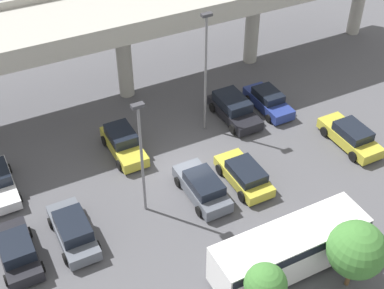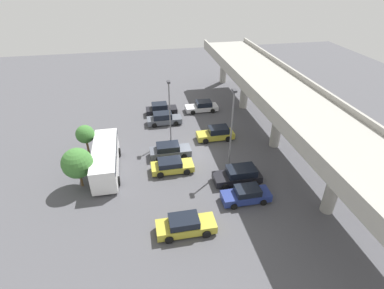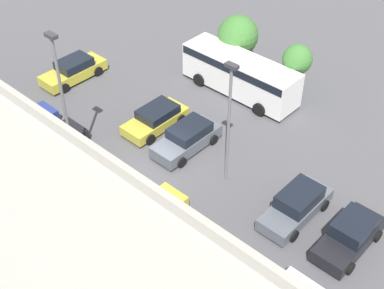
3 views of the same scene
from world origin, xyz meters
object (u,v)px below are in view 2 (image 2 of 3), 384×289
parked_car_1 (164,119)px  parked_car_2 (216,133)px  tree_front_left (85,134)px  parked_car_4 (172,166)px  parked_car_5 (238,175)px  parked_car_7 (185,225)px  parked_car_6 (246,195)px  lamp_post_near_aisle (232,125)px  shuttle_bus (105,158)px  parked_car_3 (170,150)px  parked_car_0 (161,109)px  parked_car_8 (202,107)px  tree_front_centre (77,163)px  lamp_post_mid_lot (170,107)px

parked_car_1 → parked_car_2: 7.98m
parked_car_1 → tree_front_left: tree_front_left is taller
parked_car_4 → parked_car_5: (2.99, 6.34, 0.10)m
parked_car_2 → parked_car_7: 15.44m
parked_car_6 → parked_car_2: bearing=-91.0°
parked_car_5 → lamp_post_near_aisle: bearing=-84.8°
parked_car_7 → lamp_post_near_aisle: (-8.00, 6.11, 4.41)m
shuttle_bus → lamp_post_near_aisle: bearing=81.6°
parked_car_5 → parked_car_7: size_ratio=0.98×
parked_car_1 → parked_car_3: (8.05, -0.22, -0.00)m
parked_car_3 → parked_car_6: 10.59m
parked_car_0 → parked_car_5: (17.05, 6.01, 0.04)m
parked_car_7 → parked_car_8: (-22.39, 6.40, -0.03)m
parked_car_3 → parked_car_6: bearing=-55.7°
tree_front_left → parked_car_0: bearing=136.3°
parked_car_1 → parked_car_7: 19.42m
parked_car_8 → shuttle_bus: shuttle_bus is taller
parked_car_1 → lamp_post_near_aisle: size_ratio=0.53×
parked_car_8 → tree_front_centre: size_ratio=1.13×
parked_car_1 → lamp_post_mid_lot: (4.51, 0.36, 3.75)m
parked_car_0 → parked_car_1: size_ratio=0.95×
parked_car_2 → parked_car_7: size_ratio=0.94×
parked_car_2 → lamp_post_near_aisle: lamp_post_near_aisle is taller
parked_car_5 → parked_car_0: bearing=-70.6°
shuttle_bus → tree_front_left: size_ratio=2.17×
parked_car_0 → parked_car_4: 14.06m
lamp_post_near_aisle → lamp_post_mid_lot: bearing=-142.2°
tree_front_left → parked_car_4: bearing=63.2°
parked_car_2 → tree_front_left: 15.36m
parked_car_2 → parked_car_3: 6.74m
lamp_post_near_aisle → parked_car_8: bearing=178.8°
parked_car_1 → parked_car_8: (-2.97, 6.01, -0.06)m
parked_car_0 → parked_car_3: size_ratio=0.96×
tree_front_centre → lamp_post_mid_lot: bearing=126.2°
parked_car_3 → shuttle_bus: shuttle_bus is taller
parked_car_6 → lamp_post_mid_lot: 13.94m
parked_car_4 → parked_car_6: parked_car_6 is taller
parked_car_0 → lamp_post_mid_lot: bearing=-86.9°
shuttle_bus → tree_front_left: bearing=-145.2°
parked_car_6 → shuttle_bus: (-7.28, -12.86, 0.93)m
parked_car_3 → tree_front_centre: 10.08m
parked_car_4 → shuttle_bus: bearing=168.0°
parked_car_1 → parked_car_4: 10.95m
parked_car_1 → parked_car_4: size_ratio=1.05×
parked_car_7 → lamp_post_near_aisle: size_ratio=0.55×
parked_car_6 → lamp_post_mid_lot: bearing=-66.3°
parked_car_2 → parked_car_8: bearing=-90.4°
tree_front_left → parked_car_1: bearing=125.1°
parked_car_6 → lamp_post_mid_lot: lamp_post_mid_lot is taller
parked_car_4 → lamp_post_near_aisle: bearing=-4.4°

